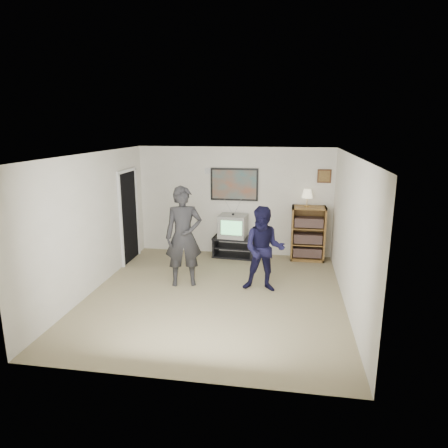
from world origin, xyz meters
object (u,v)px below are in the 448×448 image
(bookshelf, at_px, (308,233))
(crt_television, at_px, (233,226))
(media_stand, at_px, (234,247))
(person_tall, at_px, (184,237))
(person_short, at_px, (264,249))

(bookshelf, bearing_deg, crt_television, -178.31)
(media_stand, relative_size, person_tall, 0.52)
(person_tall, xyz_separation_m, person_short, (1.50, -0.06, -0.16))
(person_short, bearing_deg, bookshelf, 66.71)
(media_stand, relative_size, bookshelf, 0.80)
(bookshelf, xyz_separation_m, person_short, (-0.87, -1.91, 0.18))
(person_short, bearing_deg, person_tall, 179.18)
(crt_television, distance_m, bookshelf, 1.70)
(media_stand, height_order, person_tall, person_tall)
(crt_television, distance_m, person_tall, 1.94)
(bookshelf, height_order, person_short, person_short)
(crt_television, bearing_deg, bookshelf, 7.12)
(bookshelf, relative_size, person_tall, 0.65)
(crt_television, xyz_separation_m, person_tall, (-0.68, -1.80, 0.22))
(crt_television, height_order, bookshelf, bookshelf)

